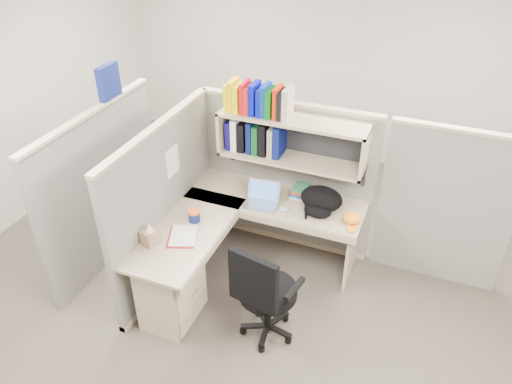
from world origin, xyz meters
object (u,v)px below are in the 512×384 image
at_px(backpack, 320,202).
at_px(snack_canister, 194,216).
at_px(laptop, 261,196).
at_px(task_chair, 265,306).
at_px(desk, 201,266).

height_order(backpack, snack_canister, backpack).
bearing_deg(laptop, task_chair, -70.76).
distance_m(desk, laptop, 0.86).
bearing_deg(snack_canister, task_chair, -26.44).
xyz_separation_m(backpack, snack_canister, (-1.03, -0.56, -0.06)).
bearing_deg(task_chair, laptop, 113.67).
relative_size(backpack, snack_canister, 3.53).
distance_m(laptop, task_chair, 1.07).
bearing_deg(desk, backpack, 43.14).
height_order(laptop, backpack, backpack).
xyz_separation_m(laptop, snack_canister, (-0.48, -0.45, -0.06)).
xyz_separation_m(desk, backpack, (0.86, 0.81, 0.41)).
distance_m(laptop, snack_canister, 0.66).
height_order(backpack, task_chair, task_chair).
distance_m(desk, snack_canister, 0.46).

